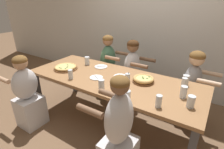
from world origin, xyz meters
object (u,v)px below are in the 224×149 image
at_px(empty_plate_c, 96,77).
at_px(drinking_glass_a, 184,84).
at_px(pizza_board_second, 66,67).
at_px(drinking_glass_f, 101,86).
at_px(empty_plate_b, 101,67).
at_px(empty_plate_a, 120,76).
at_px(drinking_glass_b, 87,61).
at_px(pizza_board_main, 143,79).
at_px(diner_far_center, 132,75).
at_px(diner_near_midright, 119,135).
at_px(cocktail_glass_blue, 127,78).
at_px(diner_far_midleft, 108,69).
at_px(drinking_glass_d, 183,93).
at_px(diner_far_right, 191,90).
at_px(drinking_glass_h, 127,96).
at_px(diner_near_left, 27,95).
at_px(drinking_glass_c, 71,75).
at_px(drinking_glass_g, 185,81).
at_px(drinking_glass_i, 159,102).
at_px(drinking_glass_e, 191,102).

distance_m(empty_plate_c, drinking_glass_a, 1.13).
distance_m(pizza_board_second, drinking_glass_f, 0.90).
bearing_deg(empty_plate_b, pizza_board_second, -139.06).
height_order(empty_plate_a, drinking_glass_b, drinking_glass_b).
relative_size(pizza_board_main, diner_far_center, 0.25).
height_order(diner_near_midright, diner_far_center, diner_near_midright).
distance_m(cocktail_glass_blue, diner_far_midleft, 1.04).
xyz_separation_m(pizza_board_main, diner_far_midleft, (-0.94, 0.57, -0.25)).
bearing_deg(pizza_board_main, diner_far_center, 128.10).
height_order(drinking_glass_d, diner_far_right, diner_far_right).
relative_size(drinking_glass_h, diner_far_right, 0.10).
distance_m(pizza_board_second, diner_near_midright, 1.45).
bearing_deg(diner_far_right, cocktail_glass_blue, -46.72).
bearing_deg(pizza_board_main, diner_near_left, -150.00).
height_order(empty_plate_b, empty_plate_c, same).
height_order(pizza_board_main, diner_far_midleft, diner_far_midleft).
bearing_deg(diner_far_right, drinking_glass_c, -53.91).
bearing_deg(diner_far_center, drinking_glass_d, 54.35).
bearing_deg(drinking_glass_g, empty_plate_c, -157.96).
relative_size(drinking_glass_c, drinking_glass_f, 0.95).
relative_size(empty_plate_a, empty_plate_c, 1.03).
bearing_deg(diner_near_left, drinking_glass_h, -78.01).
relative_size(drinking_glass_f, drinking_glass_i, 1.04).
bearing_deg(drinking_glass_b, empty_plate_c, -37.23).
bearing_deg(pizza_board_second, empty_plate_a, 13.10).
bearing_deg(drinking_glass_a, diner_far_midleft, 161.09).
bearing_deg(drinking_glass_e, diner_far_right, 97.03).
relative_size(cocktail_glass_blue, drinking_glass_h, 1.23).
distance_m(drinking_glass_c, drinking_glass_h, 0.90).
height_order(drinking_glass_c, diner_far_center, diner_far_center).
bearing_deg(drinking_glass_e, drinking_glass_b, 167.00).
height_order(pizza_board_second, diner_far_center, diner_far_center).
bearing_deg(drinking_glass_f, pizza_board_main, 55.48).
bearing_deg(empty_plate_c, diner_far_center, 79.80).
height_order(empty_plate_c, diner_far_center, diner_far_center).
bearing_deg(diner_far_right, pizza_board_second, -65.04).
distance_m(drinking_glass_e, diner_near_midright, 0.79).
bearing_deg(drinking_glass_i, drinking_glass_g, 79.36).
height_order(drinking_glass_g, drinking_glass_h, drinking_glass_g).
bearing_deg(drinking_glass_e, drinking_glass_d, 123.86).
bearing_deg(empty_plate_b, diner_far_right, 18.67).
xyz_separation_m(drinking_glass_a, drinking_glass_c, (-1.36, -0.53, -0.01)).
height_order(empty_plate_b, drinking_glass_i, drinking_glass_i).
distance_m(drinking_glass_b, drinking_glass_c, 0.58).
distance_m(diner_near_midright, diner_far_right, 1.44).
bearing_deg(drinking_glass_h, drinking_glass_d, 37.19).
height_order(drinking_glass_f, diner_near_left, diner_near_left).
height_order(diner_near_midright, diner_far_right, diner_near_midright).
bearing_deg(diner_far_center, drinking_glass_h, 23.96).
bearing_deg(empty_plate_b, pizza_board_main, -9.48).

